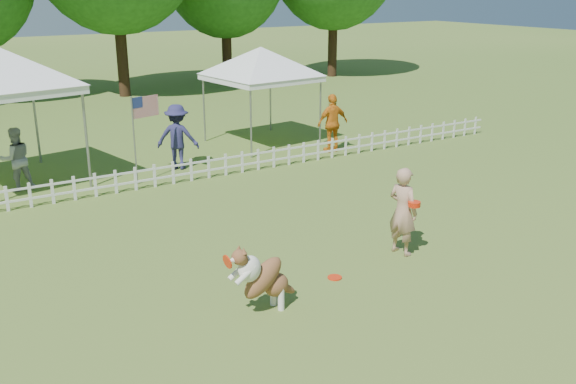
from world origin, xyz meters
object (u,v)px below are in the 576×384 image
object	(u,v)px
flag_pole	(134,141)
spectator_c	(333,123)
canopy_tent_right	(261,97)
frisbee_on_turf	(335,277)
dog	(264,277)
spectator_a	(16,159)
spectator_b	(177,137)
handler	(403,211)

from	to	relation	value
flag_pole	spectator_c	bearing A→B (deg)	-16.46
canopy_tent_right	spectator_c	bearing A→B (deg)	-64.75
spectator_c	flag_pole	bearing A→B (deg)	3.65
frisbee_on_turf	canopy_tent_right	bearing A→B (deg)	67.88
canopy_tent_right	dog	bearing A→B (deg)	-125.41
flag_pole	spectator_a	bearing A→B (deg)	139.31
frisbee_on_turf	spectator_a	world-z (taller)	spectator_a
spectator_a	canopy_tent_right	bearing A→B (deg)	-175.90
flag_pole	spectator_c	world-z (taller)	flag_pole
frisbee_on_turf	spectator_c	size ratio (longest dim) A/B	0.14
flag_pole	frisbee_on_turf	bearing A→B (deg)	-99.09
dog	frisbee_on_turf	distance (m)	1.80
frisbee_on_turf	spectator_b	bearing A→B (deg)	87.34
flag_pole	dog	bearing A→B (deg)	-111.92
handler	flag_pole	distance (m)	7.52
handler	spectator_b	world-z (taller)	spectator_b
canopy_tent_right	spectator_a	bearing A→B (deg)	-177.85
spectator_a	spectator_c	distance (m)	8.98
dog	canopy_tent_right	size ratio (longest dim) A/B	0.40
handler	dog	bearing A→B (deg)	90.00
dog	spectator_b	size ratio (longest dim) A/B	0.66
handler	dog	distance (m)	3.45
frisbee_on_turf	spectator_c	bearing A→B (deg)	55.03
handler	spectator_c	distance (m)	7.89
spectator_a	frisbee_on_turf	bearing A→B (deg)	110.05
flag_pole	spectator_a	world-z (taller)	flag_pole
dog	flag_pole	bearing A→B (deg)	80.32
frisbee_on_turf	canopy_tent_right	distance (m)	10.32
dog	flag_pole	distance (m)	7.66
spectator_b	flag_pole	bearing A→B (deg)	63.36
handler	dog	size ratio (longest dim) A/B	1.43
canopy_tent_right	spectator_a	world-z (taller)	canopy_tent_right
flag_pole	spectator_b	xyz separation A→B (m)	(1.48, 0.81, -0.24)
spectator_a	spectator_b	distance (m)	4.17
frisbee_on_turf	spectator_c	distance (m)	9.02
handler	spectator_c	bearing A→B (deg)	-36.68
flag_pole	canopy_tent_right	bearing A→B (deg)	6.69
dog	spectator_c	size ratio (longest dim) A/B	0.67
dog	canopy_tent_right	xyz separation A→B (m)	(5.50, 9.88, 0.90)
canopy_tent_right	flag_pole	distance (m)	5.46
handler	frisbee_on_turf	bearing A→B (deg)	87.09
handler	frisbee_on_turf	size ratio (longest dim) A/B	6.72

